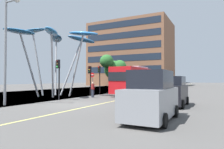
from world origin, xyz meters
TOP-DOWN VIEW (x-y plane):
  - ground at (-0.71, 0.00)m, footprint 120.00×240.00m
  - red_bus at (0.86, 11.54)m, footprint 2.88×10.30m
  - leaf_sculpture at (-6.49, 5.59)m, footprint 10.72×11.24m
  - traffic_light_kerb_near at (-3.12, 1.69)m, footprint 0.28×0.42m
  - traffic_light_kerb_far at (-3.17, 7.01)m, footprint 0.28×0.42m
  - traffic_light_island_mid at (-3.47, 9.64)m, footprint 0.28×0.42m
  - car_parked_near at (7.03, -3.25)m, footprint 1.95×4.21m
  - car_parked_mid at (6.92, 2.49)m, footprint 1.94×3.89m
  - street_lamp at (-3.88, -2.85)m, footprint 1.53×0.44m
  - tree_pavement_near at (-8.36, 22.93)m, footprint 4.49×5.23m
  - pedestrian at (-1.87, 5.57)m, footprint 0.34×0.34m
  - no_entry_sign at (-4.05, 8.87)m, footprint 0.60×0.12m
  - backdrop_building at (-14.07, 47.70)m, footprint 24.29×16.00m

SIDE VIEW (x-z plane):
  - ground at x=-0.71m, z-range -0.10..0.00m
  - pedestrian at x=-1.87m, z-range 0.00..1.64m
  - car_parked_mid at x=6.92m, z-range -0.06..2.08m
  - car_parked_near at x=7.03m, z-range -0.08..2.24m
  - no_entry_sign at x=-4.05m, z-range 0.45..3.22m
  - red_bus at x=0.86m, z-range 0.17..3.68m
  - traffic_light_kerb_far at x=-3.17m, z-range 0.78..4.21m
  - traffic_light_island_mid at x=-3.47m, z-range 0.81..4.43m
  - traffic_light_kerb_near at x=-3.12m, z-range 0.83..4.56m
  - tree_pavement_near at x=-8.36m, z-range 1.09..7.82m
  - street_lamp at x=-3.88m, z-range 1.05..8.97m
  - leaf_sculpture at x=-6.49m, z-range 2.55..10.74m
  - backdrop_building at x=-14.07m, z-range 0.00..19.61m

